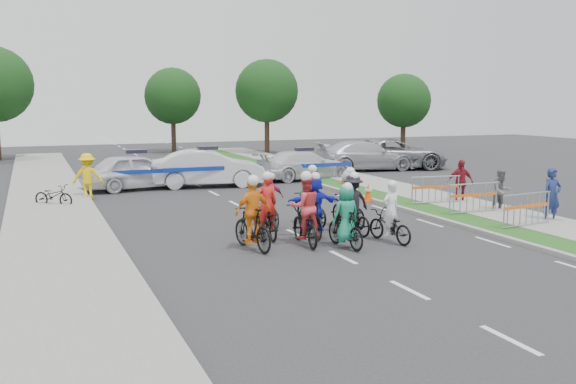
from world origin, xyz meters
name	(u,v)px	position (x,y,z in m)	size (l,w,h in m)	color
ground	(343,257)	(0.00, 0.00, 0.00)	(90.00, 90.00, 0.00)	#28282B
curb_right	(409,210)	(5.10, 5.00, 0.06)	(0.20, 60.00, 0.12)	gray
grass_strip	(426,209)	(5.80, 5.00, 0.06)	(1.20, 60.00, 0.11)	#1E4B18
sidewalk_right	(467,206)	(7.60, 5.00, 0.07)	(2.40, 60.00, 0.13)	gray
sidewalk_left	(57,236)	(-6.50, 5.00, 0.07)	(3.00, 60.00, 0.13)	gray
rider_0	(390,222)	(1.98, 1.09, 0.58)	(0.88, 1.78, 1.73)	black
rider_1	(346,222)	(0.53, 0.92, 0.69)	(0.78, 1.71, 1.76)	black
rider_2	(305,218)	(-0.31, 1.68, 0.74)	(0.90, 2.04, 2.02)	black
rider_3	(253,221)	(-1.82, 1.62, 0.76)	(1.06, 1.95, 1.99)	black
rider_4	(352,210)	(1.55, 2.47, 0.71)	(1.07, 1.85, 1.83)	black
rider_5	(314,210)	(0.33, 2.50, 0.79)	(1.55, 1.84, 1.88)	black
rider_6	(266,216)	(-0.97, 2.89, 0.63)	(0.78, 1.91, 1.91)	black
rider_7	(349,204)	(1.88, 3.36, 0.73)	(0.84, 1.83, 1.88)	black
rider_8	(311,203)	(0.98, 4.16, 0.71)	(0.84, 1.91, 1.90)	black
rider_9	(270,206)	(-0.33, 4.33, 0.66)	(0.86, 1.63, 1.71)	black
police_car_0	(137,171)	(-2.79, 14.44, 0.79)	(1.88, 4.66, 1.59)	silver
police_car_1	(208,168)	(0.33, 14.15, 0.84)	(1.77, 5.08, 1.67)	silver
police_car_2	(304,165)	(5.44, 14.97, 0.71)	(1.99, 4.90, 1.42)	silver
civilian_sedan	(366,156)	(10.27, 17.48, 0.82)	(2.30, 5.65, 1.64)	#B5B4BA
civilian_suv	(393,154)	(12.11, 17.59, 0.86)	(2.85, 6.17, 1.72)	gray
spectator_0	(552,196)	(8.16, 1.55, 0.88)	(0.64, 0.42, 1.77)	navy
spectator_1	(501,191)	(7.97, 3.66, 0.77)	(0.74, 0.58, 1.53)	slate
spectator_2	(460,182)	(7.86, 5.82, 0.84)	(0.98, 0.41, 1.68)	maroon
marshal_hiviz	(88,176)	(-5.03, 12.35, 0.91)	(1.17, 0.67, 1.81)	yellow
barrier_0	(527,211)	(6.70, 1.04, 0.56)	(2.00, 0.50, 1.12)	#A5A8AD
barrier_1	(473,200)	(6.70, 3.54, 0.56)	(2.00, 0.50, 1.12)	#A5A8AD
barrier_2	(435,191)	(6.70, 5.73, 0.56)	(2.00, 0.50, 1.12)	#A5A8AD
cone_0	(368,193)	(4.94, 7.63, 0.34)	(0.40, 0.40, 0.70)	#F24C0C
cone_1	(344,179)	(6.10, 11.96, 0.34)	(0.40, 0.40, 0.70)	#F24C0C
parked_bike	(54,196)	(-6.37, 10.85, 0.41)	(0.55, 1.58, 0.83)	black
tree_1	(267,91)	(9.00, 30.00, 4.54)	(4.55, 4.55, 6.82)	#382619
tree_2	(404,101)	(18.00, 26.00, 3.83)	(3.85, 3.85, 5.77)	#382619
tree_4	(173,96)	(3.00, 34.00, 4.19)	(4.20, 4.20, 6.30)	#382619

